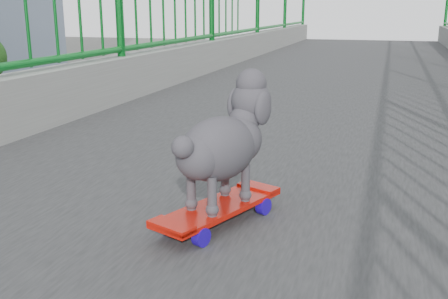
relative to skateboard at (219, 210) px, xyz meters
name	(u,v)px	position (x,y,z in m)	size (l,w,h in m)	color
skateboard	(219,210)	(0.00, 0.00, 0.00)	(0.30, 0.48, 0.06)	red
poodle	(224,141)	(0.01, 0.02, 0.21)	(0.27, 0.40, 0.36)	#322F35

